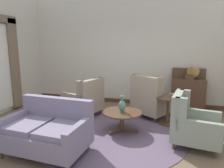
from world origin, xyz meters
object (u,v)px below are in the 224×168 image
Objects in this scene: side_table at (168,108)px; sideboard at (188,92)px; armchair_foreground_right at (85,100)px; coffee_table at (122,115)px; settee at (47,131)px; armchair_beside_settee at (150,100)px; gramophone at (192,70)px; armchair_near_sideboard at (191,124)px; porcelain_vase at (122,105)px.

sideboard is (0.54, 1.29, 0.11)m from side_table.
armchair_foreground_right is at bearing -155.35° from sideboard.
settee is at bearing -132.04° from coffee_table.
armchair_beside_settee reaches higher than side_table.
settee is at bearing 22.21° from armchair_foreground_right.
coffee_table is 2.56m from gramophone.
armchair_beside_settee is (0.51, 1.07, 0.09)m from coffee_table.
armchair_beside_settee reaches higher than armchair_near_sideboard.
settee is at bearing -133.06° from porcelain_vase.
armchair_foreground_right is 2.94m from sideboard.
armchair_near_sideboard is 2.28m from gramophone.
porcelain_vase is 0.54× the size of side_table.
settee is 1.32× the size of armchair_beside_settee.
armchair_near_sideboard is at bearing 88.17° from armchair_foreground_right.
armchair_beside_settee is at bearing 65.71° from porcelain_vase.
armchair_foreground_right is 3.04m from gramophone.
gramophone reaches higher than armchair_near_sideboard.
coffee_table is 0.71× the size of sideboard.
armchair_beside_settee is at bearing 64.75° from coffee_table.
armchair_foreground_right is 1.57× the size of side_table.
porcelain_vase is 1.21m from side_table.
coffee_table is 0.80× the size of armchair_foreground_right.
gramophone is (1.04, 0.80, 0.71)m from armchair_beside_settee.
settee reaches higher than porcelain_vase.
sideboard is at bearing 118.27° from gramophone.
gramophone reaches higher than coffee_table.
gramophone reaches higher than settee.
gramophone is (1.54, 1.91, 0.56)m from porcelain_vase.
armchair_foreground_right is at bearing -157.38° from gramophone.
sideboard reaches higher than armchair_beside_settee.
coffee_table is 2.32× the size of porcelain_vase.
coffee_table is at bearing 77.52° from armchair_foreground_right.
coffee_table is 0.85× the size of armchair_near_sideboard.
settee is at bearing -129.19° from sideboard.
armchair_foreground_right is at bearing 43.12° from armchair_beside_settee.
side_table is at bearing 36.79° from porcelain_vase.
porcelain_vase is 0.34× the size of armchair_foreground_right.
armchair_beside_settee is (-0.89, 1.35, 0.04)m from armchair_near_sideboard.
armchair_foreground_right is (-1.68, -0.33, -0.03)m from armchair_beside_settee.
side_table is 0.56× the size of sideboard.
side_table is at bearing 108.02° from armchair_foreground_right.
porcelain_vase is at bearing -81.57° from coffee_table.
side_table is (0.95, 0.71, -0.19)m from porcelain_vase.
gramophone is at bearing 53.35° from settee.
armchair_near_sideboard reaches higher than side_table.
coffee_table is 1.19m from armchair_beside_settee.
armchair_near_sideboard is 1.47× the size of side_table.
gramophone is (2.72, 1.13, 0.74)m from armchair_foreground_right.
sideboard is at bearing 134.37° from armchair_foreground_right.
porcelain_vase is 1.42m from armchair_near_sideboard.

